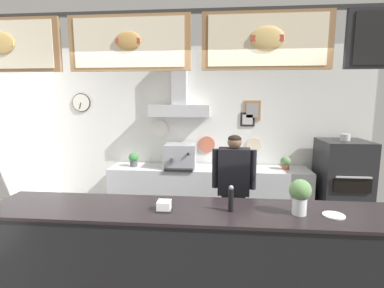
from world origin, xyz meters
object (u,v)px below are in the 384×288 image
object	(u,v)px
shop_worker	(233,193)
potted_sage	(134,159)
potted_oregano	(286,162)
espresso_machine	(181,156)
napkin_holder	(164,206)
condiment_plate	(334,215)
pizza_oven	(341,186)
basil_vase	(300,195)
pepper_grinder	(231,199)

from	to	relation	value
shop_worker	potted_sage	xyz separation A→B (m)	(-1.60, 1.05, 0.20)
shop_worker	potted_oregano	world-z (taller)	shop_worker
espresso_machine	napkin_holder	distance (m)	2.09
potted_sage	condiment_plate	bearing A→B (deg)	-40.66
pizza_oven	napkin_holder	world-z (taller)	pizza_oven
pizza_oven	basil_vase	bearing A→B (deg)	-120.60
shop_worker	pepper_grinder	xyz separation A→B (m)	(-0.08, -1.01, 0.28)
espresso_machine	potted_oregano	distance (m)	1.69
espresso_machine	potted_sage	distance (m)	0.79
condiment_plate	pepper_grinder	bearing A→B (deg)	178.50
potted_sage	shop_worker	bearing A→B (deg)	-33.27
potted_oregano	pepper_grinder	xyz separation A→B (m)	(-0.95, -2.10, 0.10)
pizza_oven	potted_oregano	distance (m)	0.91
pepper_grinder	condiment_plate	world-z (taller)	pepper_grinder
potted_oregano	pepper_grinder	size ratio (longest dim) A/B	0.83
pizza_oven	potted_sage	xyz separation A→B (m)	(-3.32, 0.08, 0.35)
potted_oregano	napkin_holder	distance (m)	2.64
espresso_machine	potted_oregano	size ratio (longest dim) A/B	2.54
potted_sage	napkin_holder	bearing A→B (deg)	-66.39
potted_oregano	napkin_holder	bearing A→B (deg)	-126.46
pepper_grinder	napkin_holder	size ratio (longest dim) A/B	1.60
basil_vase	condiment_plate	distance (m)	0.34
pizza_oven	pepper_grinder	distance (m)	2.71
condiment_plate	napkin_holder	world-z (taller)	napkin_holder
pizza_oven	napkin_holder	bearing A→B (deg)	-140.11
pepper_grinder	napkin_holder	xyz separation A→B (m)	(-0.62, -0.02, -0.08)
espresso_machine	condiment_plate	xyz separation A→B (m)	(1.64, -2.08, -0.09)
potted_sage	basil_vase	xyz separation A→B (m)	(2.14, -2.08, 0.14)
pizza_oven	napkin_holder	xyz separation A→B (m)	(-2.40, -2.01, 0.35)
condiment_plate	basil_vase	bearing A→B (deg)	177.36
pizza_oven	espresso_machine	distance (m)	2.56
basil_vase	napkin_holder	xyz separation A→B (m)	(-1.22, -0.01, -0.14)
shop_worker	condiment_plate	world-z (taller)	shop_worker
potted_oregano	basil_vase	bearing A→B (deg)	-99.25
shop_worker	condiment_plate	bearing A→B (deg)	132.28
shop_worker	pepper_grinder	bearing A→B (deg)	89.37
pizza_oven	espresso_machine	size ratio (longest dim) A/B	2.93
shop_worker	condiment_plate	distance (m)	1.34
potted_oregano	condiment_plate	distance (m)	2.12
potted_sage	pepper_grinder	size ratio (longest dim) A/B	0.92
condiment_plate	napkin_holder	bearing A→B (deg)	-179.99
espresso_machine	condiment_plate	bearing A→B (deg)	-51.79
potted_oregano	basil_vase	distance (m)	2.14
pizza_oven	napkin_holder	distance (m)	3.15
potted_oregano	pepper_grinder	bearing A→B (deg)	-114.40
shop_worker	espresso_machine	world-z (taller)	shop_worker
potted_oregano	condiment_plate	world-z (taller)	potted_oregano
pepper_grinder	condiment_plate	size ratio (longest dim) A/B	1.31
condiment_plate	pizza_oven	bearing A→B (deg)	66.26
napkin_holder	potted_sage	bearing A→B (deg)	113.61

